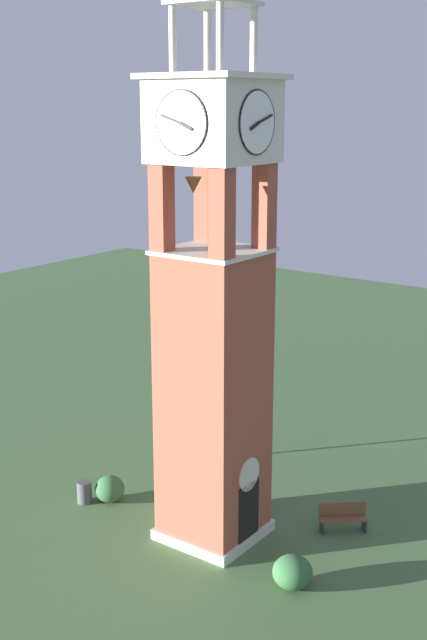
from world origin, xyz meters
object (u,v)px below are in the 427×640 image
lamp_post (222,395)px  park_bench (343,517)px  clock_tower (214,320)px  trash_bin (84,492)px

lamp_post → park_bench: bearing=-109.2°
clock_tower → lamp_post: (5.06, 3.27, -4.67)m
trash_bin → park_bench: bearing=-66.4°
clock_tower → trash_bin: (-0.91, 5.07, -6.98)m
clock_tower → park_bench: size_ratio=11.95×
clock_tower → park_bench: clock_tower is taller
lamp_post → trash_bin: lamp_post is taller
park_bench → clock_tower: bearing=129.6°
lamp_post → trash_bin: (-5.97, 1.80, -2.31)m
park_bench → lamp_post: (2.30, 6.61, 2.23)m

